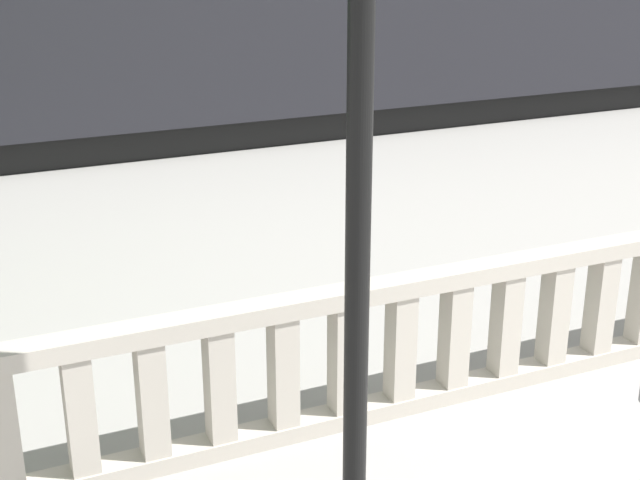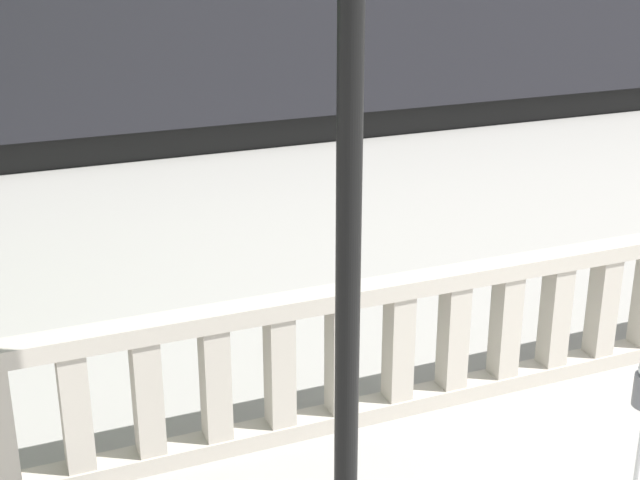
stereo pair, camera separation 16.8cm
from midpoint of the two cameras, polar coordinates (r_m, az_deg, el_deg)
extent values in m
cube|color=#ADA599|center=(8.10, 10.94, -8.68)|extent=(15.03, 0.24, 0.14)
cube|color=#ADA599|center=(7.65, 11.46, -1.67)|extent=(15.03, 0.24, 0.14)
cube|color=#ADA599|center=(6.64, -20.30, -11.32)|extent=(0.20, 0.20, 0.93)
cube|color=#ADA599|center=(6.66, -15.82, -10.64)|extent=(0.20, 0.20, 0.93)
cube|color=#ADA599|center=(6.73, -11.43, -9.91)|extent=(0.20, 0.20, 0.93)
cube|color=#ADA599|center=(6.83, -7.16, -9.14)|extent=(0.20, 0.20, 0.93)
cube|color=#ADA599|center=(6.98, -3.06, -8.35)|extent=(0.20, 0.20, 0.93)
cube|color=#ADA599|center=(7.15, 0.83, -7.55)|extent=(0.20, 0.20, 0.93)
cube|color=#ADA599|center=(7.36, 4.51, -6.77)|extent=(0.20, 0.20, 0.93)
cube|color=#ADA599|center=(7.60, 7.97, -6.01)|extent=(0.20, 0.20, 0.93)
cube|color=#ADA599|center=(7.86, 11.19, -5.28)|extent=(0.20, 0.20, 0.93)
cube|color=#ADA599|center=(8.15, 14.19, -4.58)|extent=(0.20, 0.20, 0.93)
cube|color=#ADA599|center=(8.46, 16.97, -3.92)|extent=(0.20, 0.20, 0.93)
cylinder|color=black|center=(5.08, 1.58, 5.45)|extent=(0.15, 0.15, 4.88)
cube|color=black|center=(16.53, -10.17, 7.07)|extent=(27.11, 2.14, 0.55)
cube|color=black|center=(16.22, -10.58, 13.53)|extent=(27.66, 2.68, 3.20)
cube|color=black|center=(27.93, -14.36, 12.03)|extent=(20.78, 2.56, 0.55)
camera|label=1|loc=(0.08, -90.62, -0.23)|focal=50.00mm
camera|label=2|loc=(0.08, 89.38, 0.23)|focal=50.00mm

